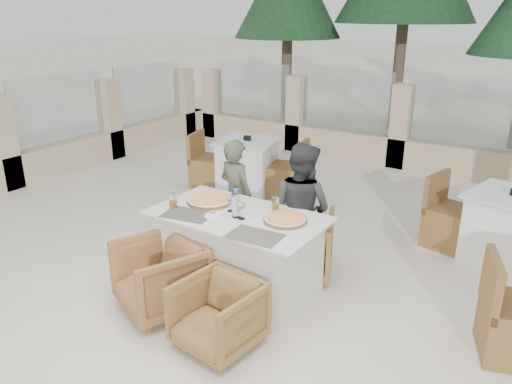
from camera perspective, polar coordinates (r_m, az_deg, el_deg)
The scene contains 23 objects.
ground at distance 4.92m, azimuth -2.78°, elevation -10.93°, with size 80.00×80.00×0.00m, color silver.
sand_patch at distance 17.74m, azimuth 25.45°, elevation 10.02°, with size 30.00×16.00×0.01m, color beige.
perimeter_wall_far at distance 8.73m, azimuth 16.25°, elevation 7.87°, with size 10.00×0.34×1.60m, color #CCB290, non-canonical shape.
perimeter_wall_left at distance 8.72m, azimuth -21.39°, elevation 7.28°, with size 0.34×7.00×1.60m, color #C9B48E, non-canonical shape.
dining_table at distance 4.73m, azimuth -2.02°, elevation -6.92°, with size 1.60×0.90×0.77m, color beige, non-canonical shape.
placemat_near_left at distance 4.61m, azimuth -7.81°, elevation -2.56°, with size 0.45×0.30×0.00m, color #504B45.
placemat_near_right at distance 4.14m, azimuth -0.11°, elevation -5.04°, with size 0.45×0.30×0.00m, color #58534C.
pizza_left at distance 4.86m, azimuth -5.29°, elevation -0.86°, with size 0.45×0.45×0.06m, color orange.
pizza_right at distance 4.42m, azimuth 3.36°, elevation -3.09°, with size 0.39×0.39×0.05m, color orange.
water_bottle at distance 4.47m, azimuth -2.31°, elevation -1.28°, with size 0.08×0.08×0.27m, color #BBDCF6.
wine_glass_centre at distance 4.61m, azimuth -2.90°, elevation -1.15°, with size 0.08×0.08×0.18m, color white, non-canonical shape.
wine_glass_near at distance 4.44m, azimuth -1.70°, elevation -2.01°, with size 0.08×0.08×0.18m, color white, non-canonical shape.
beer_glass_left at distance 4.77m, azimuth -9.49°, elevation -0.95°, with size 0.07×0.07×0.14m, color orange.
beer_glass_right at distance 4.65m, azimuth 2.23°, elevation -1.30°, with size 0.07×0.07×0.13m, color #C88E1C.
olive_dish at distance 4.53m, azimuth -4.98°, elevation -2.56°, with size 0.11×0.11×0.04m, color white, non-canonical shape.
armchair_far_left at distance 5.46m, azimuth -1.93°, elevation -4.17°, with size 0.62×0.64×0.58m, color olive.
armchair_far_right at distance 5.06m, azimuth 4.77°, elevation -5.83°, with size 0.69×0.71×0.65m, color olive.
armchair_near_left at distance 4.54m, azimuth -10.92°, elevation -9.47°, with size 0.69×0.71×0.64m, color #925E35.
armchair_near_right at distance 4.04m, azimuth -4.40°, elevation -13.84°, with size 0.60×0.61×0.56m, color olive.
diner_left at distance 5.40m, azimuth -2.27°, elevation -0.51°, with size 0.46×0.30×1.27m, color #4C503A.
diner_right at distance 4.93m, azimuth 5.14°, elevation -2.03°, with size 0.66×0.52×1.36m, color #313436.
bg_table_a at distance 7.29m, azimuth -0.98°, elevation 2.98°, with size 1.64×0.82×0.77m, color silver, non-canonical shape.
bg_table_b at distance 5.79m, azimuth 26.93°, elevation -3.96°, with size 1.64×0.82×0.77m, color white, non-canonical shape.
Camera 1 is at (2.52, -3.38, 2.53)m, focal length 35.00 mm.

